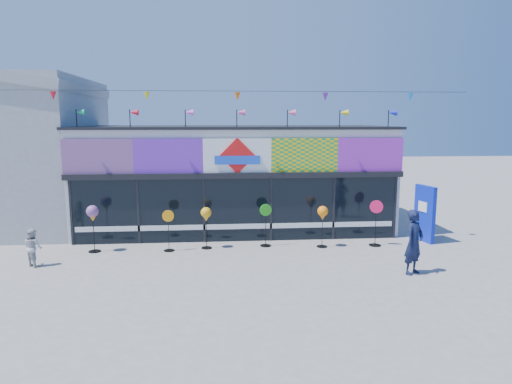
{
  "coord_description": "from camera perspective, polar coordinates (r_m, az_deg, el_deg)",
  "views": [
    {
      "loc": [
        -0.67,
        -12.62,
        4.35
      ],
      "look_at": [
        0.54,
        2.0,
        2.02
      ],
      "focal_mm": 32.0,
      "sensor_mm": 36.0,
      "label": 1
    }
  ],
  "objects": [
    {
      "name": "child",
      "position": [
        15.28,
        -26.1,
        -6.23
      ],
      "size": [
        0.64,
        0.59,
        1.15
      ],
      "primitive_type": "imported",
      "rotation": [
        0.0,
        0.0,
        2.49
      ],
      "color": "#B8B8B8",
      "rests_on": "ground"
    },
    {
      "name": "spinner_1",
      "position": [
        15.5,
        -10.88,
        -4.62
      ],
      "size": [
        0.39,
        0.36,
        1.39
      ],
      "color": "black",
      "rests_on": "ground"
    },
    {
      "name": "spinner_2",
      "position": [
        15.54,
        -6.26,
        -2.94
      ],
      "size": [
        0.36,
        0.36,
        1.43
      ],
      "color": "black",
      "rests_on": "ground"
    },
    {
      "name": "spinner_5",
      "position": [
        16.36,
        14.75,
        -3.62
      ],
      "size": [
        0.43,
        0.41,
        1.61
      ],
      "color": "black",
      "rests_on": "ground"
    },
    {
      "name": "ground",
      "position": [
        13.37,
        -1.64,
        -9.97
      ],
      "size": [
        80.0,
        80.0,
        0.0
      ],
      "primitive_type": "plane",
      "color": "slate",
      "rests_on": "ground"
    },
    {
      "name": "spinner_4",
      "position": [
        15.77,
        8.33,
        -2.77
      ],
      "size": [
        0.36,
        0.36,
        1.44
      ],
      "color": "black",
      "rests_on": "ground"
    },
    {
      "name": "blue_sign",
      "position": [
        17.48,
        20.33,
        -2.53
      ],
      "size": [
        0.38,
        1.02,
        2.03
      ],
      "rotation": [
        0.0,
        0.0,
        0.23
      ],
      "color": "#0C24C2",
      "rests_on": "ground"
    },
    {
      "name": "adult_man",
      "position": [
        13.72,
        19.15,
        -5.93
      ],
      "size": [
        0.81,
        0.76,
        1.85
      ],
      "primitive_type": "imported",
      "rotation": [
        0.0,
        0.0,
        0.63
      ],
      "color": "#111736",
      "rests_on": "ground"
    },
    {
      "name": "kite_shop",
      "position": [
        18.72,
        -2.66,
        1.95
      ],
      "size": [
        16.0,
        5.7,
        5.31
      ],
      "color": "silver",
      "rests_on": "ground"
    },
    {
      "name": "spinner_3",
      "position": [
        15.8,
        1.21,
        -4.01
      ],
      "size": [
        0.42,
        0.38,
        1.49
      ],
      "color": "black",
      "rests_on": "ground"
    },
    {
      "name": "spinner_0",
      "position": [
        15.94,
        -19.75,
        -2.69
      ],
      "size": [
        0.4,
        0.4,
        1.58
      ],
      "color": "black",
      "rests_on": "ground"
    }
  ]
}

